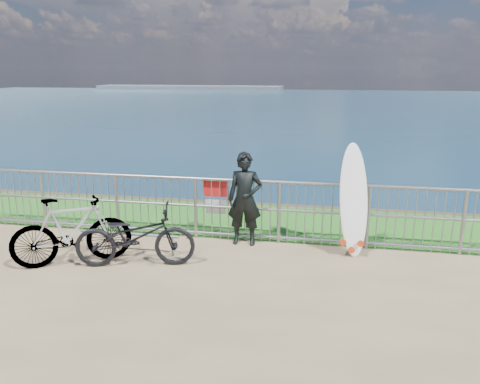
% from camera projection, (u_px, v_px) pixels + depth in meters
% --- Properties ---
extents(grass_strip, '(120.00, 120.00, 0.00)m').
position_uv_depth(grass_strip, '(235.00, 220.00, 9.47)').
color(grass_strip, '#20651B').
rests_on(grass_strip, ground).
extents(seascape, '(260.00, 260.00, 5.00)m').
position_uv_depth(seascape, '(190.00, 90.00, 155.80)').
color(seascape, brown).
rests_on(seascape, ground).
extents(railing, '(10.06, 0.10, 1.13)m').
position_uv_depth(railing, '(224.00, 208.00, 8.28)').
color(railing, gray).
rests_on(railing, ground).
extents(surfer, '(0.60, 0.40, 1.62)m').
position_uv_depth(surfer, '(245.00, 199.00, 8.00)').
color(surfer, black).
rests_on(surfer, ground).
extents(surfboard, '(0.60, 0.57, 1.84)m').
position_uv_depth(surfboard, '(354.00, 204.00, 7.55)').
color(surfboard, white).
rests_on(surfboard, ground).
extents(bicycle_near, '(1.93, 1.06, 0.96)m').
position_uv_depth(bicycle_near, '(135.00, 236.00, 7.18)').
color(bicycle_near, black).
rests_on(bicycle_near, ground).
extents(bicycle_far, '(1.82, 1.36, 1.09)m').
position_uv_depth(bicycle_far, '(71.00, 231.00, 7.23)').
color(bicycle_far, black).
rests_on(bicycle_far, ground).
extents(bike_rack, '(1.71, 0.05, 0.36)m').
position_uv_depth(bike_rack, '(129.00, 236.00, 7.73)').
color(bike_rack, gray).
rests_on(bike_rack, ground).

